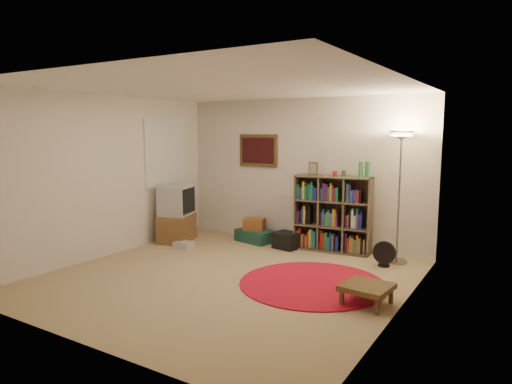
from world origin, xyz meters
TOP-DOWN VIEW (x-y plane):
  - room at (-0.05, 0.05)m, footprint 4.54×4.54m
  - bookshelf at (0.66, 2.05)m, footprint 1.26×0.47m
  - floor_lamp at (1.75, 1.94)m, footprint 0.38×0.38m
  - floor_fan at (1.65, 1.62)m, footprint 0.33×0.21m
  - tv_stand at (-1.93, 1.23)m, footprint 0.65×0.79m
  - dvd_box at (-1.54, 0.95)m, footprint 0.31×0.26m
  - suitcase at (-0.73, 1.93)m, footprint 0.72×0.55m
  - wicker_basket at (-0.75, 1.94)m, footprint 0.42×0.35m
  - duffel_bag at (-0.03, 1.80)m, footprint 0.44×0.39m
  - paper_towel at (0.13, 2.25)m, footprint 0.13×0.13m
  - red_rug at (1.09, 0.38)m, footprint 1.88×1.88m
  - side_table at (1.90, 0.07)m, footprint 0.56×0.56m

SIDE VIEW (x-z plane):
  - red_rug at x=1.09m, z-range 0.00..0.02m
  - dvd_box at x=-1.54m, z-range 0.00..0.10m
  - suitcase at x=-0.73m, z-range 0.00..0.21m
  - paper_towel at x=0.13m, z-range 0.00..0.24m
  - duffel_bag at x=-0.03m, z-range 0.00..0.27m
  - floor_fan at x=1.65m, z-range 0.00..0.37m
  - side_table at x=1.90m, z-range 0.08..0.32m
  - wicker_basket at x=-0.75m, z-range 0.21..0.42m
  - tv_stand at x=-1.93m, z-range -0.02..0.98m
  - bookshelf at x=0.66m, z-range -0.14..1.34m
  - room at x=-0.05m, z-range -0.01..2.53m
  - floor_lamp at x=1.75m, z-range 0.64..2.60m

